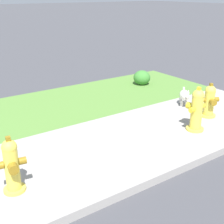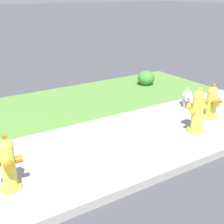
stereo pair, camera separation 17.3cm
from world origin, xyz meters
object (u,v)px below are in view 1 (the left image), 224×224
(fire_hydrant_at_driveway, at_px, (209,101))
(shrub_bush_mid_verge, at_px, (142,78))
(fire_hydrant_by_grass_verge, at_px, (12,166))
(fire_hydrant_mid_block, at_px, (196,110))
(small_white_dog, at_px, (185,96))

(fire_hydrant_at_driveway, distance_m, shrub_bush_mid_verge, 2.54)
(fire_hydrant_by_grass_verge, distance_m, fire_hydrant_at_driveway, 3.96)
(fire_hydrant_at_driveway, distance_m, fire_hydrant_mid_block, 0.77)
(small_white_dog, bearing_deg, fire_hydrant_by_grass_verge, -35.86)
(fire_hydrant_mid_block, height_order, shrub_bush_mid_verge, fire_hydrant_mid_block)
(fire_hydrant_mid_block, bearing_deg, shrub_bush_mid_verge, 61.82)
(fire_hydrant_by_grass_verge, xyz_separation_m, shrub_bush_mid_verge, (4.35, 2.76, -0.17))
(fire_hydrant_at_driveway, height_order, fire_hydrant_mid_block, fire_hydrant_mid_block)
(fire_hydrant_by_grass_verge, height_order, fire_hydrant_at_driveway, fire_hydrant_by_grass_verge)
(shrub_bush_mid_verge, bearing_deg, small_white_dog, -100.25)
(fire_hydrant_mid_block, bearing_deg, small_white_dog, 45.03)
(fire_hydrant_by_grass_verge, xyz_separation_m, small_white_dog, (4.03, 0.95, -0.13))
(small_white_dog, bearing_deg, fire_hydrant_mid_block, 2.30)
(fire_hydrant_at_driveway, bearing_deg, shrub_bush_mid_verge, -74.13)
(fire_hydrant_mid_block, relative_size, small_white_dog, 1.91)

